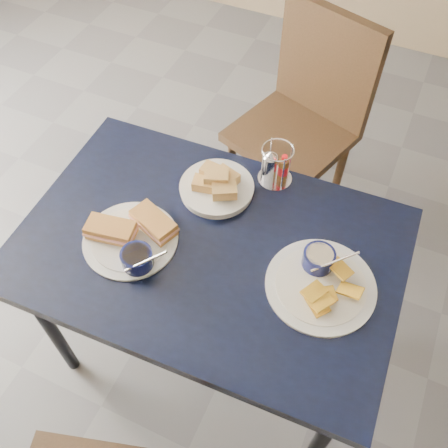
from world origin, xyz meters
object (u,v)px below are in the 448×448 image
at_px(dining_table, 210,258).
at_px(bread_basket, 217,185).
at_px(plantain_plate, 321,277).
at_px(condiment_caddy, 275,166).
at_px(chair_far, 300,108).
at_px(sandwich_plate, 133,237).

relative_size(dining_table, bread_basket, 4.94).
height_order(plantain_plate, bread_basket, plantain_plate).
bearing_deg(condiment_caddy, chair_far, 98.58).
bearing_deg(sandwich_plate, condiment_caddy, 54.67).
xyz_separation_m(dining_table, bread_basket, (-0.07, 0.20, 0.10)).
bearing_deg(condiment_caddy, dining_table, -103.68).
xyz_separation_m(chair_far, condiment_caddy, (0.09, -0.60, 0.26)).
xyz_separation_m(sandwich_plate, bread_basket, (0.14, 0.28, 0.00)).
relative_size(chair_far, plantain_plate, 3.13).
bearing_deg(condiment_caddy, bread_basket, -139.36).
bearing_deg(sandwich_plate, chair_far, 78.95).
xyz_separation_m(dining_table, plantain_plate, (0.33, 0.02, 0.09)).
bearing_deg(bread_basket, chair_far, 85.70).
distance_m(plantain_plate, condiment_caddy, 0.40).
relative_size(chair_far, sandwich_plate, 3.14).
bearing_deg(chair_far, plantain_plate, -69.10).
distance_m(dining_table, chair_far, 0.93).
height_order(sandwich_plate, bread_basket, sandwich_plate).
height_order(dining_table, chair_far, chair_far).
bearing_deg(bread_basket, dining_table, -71.63).
bearing_deg(condiment_caddy, plantain_plate, -50.10).
bearing_deg(chair_far, condiment_caddy, -81.42).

